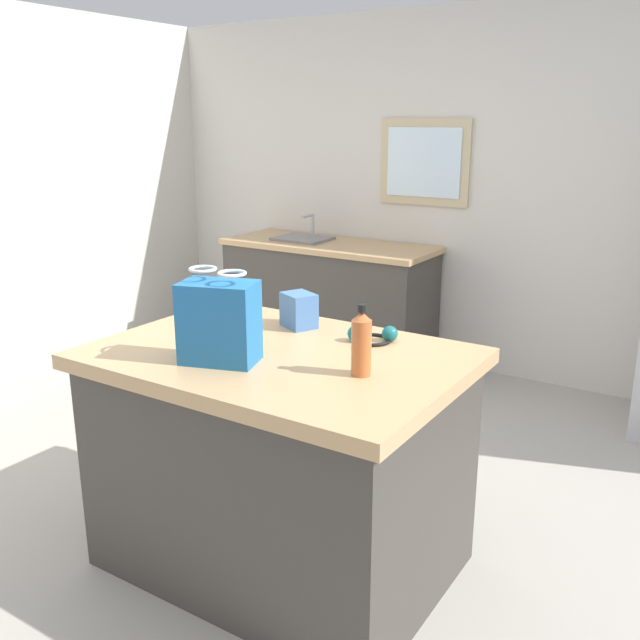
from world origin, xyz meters
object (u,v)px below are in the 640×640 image
Objects in this scene: kitchen_island at (279,459)px; ear_defenders at (373,336)px; shopping_bag at (219,322)px; small_box at (299,310)px; bottle at (361,343)px.

kitchen_island is 6.74× the size of ear_defenders.
ear_defenders is (0.35, 0.51, -0.13)m from shopping_bag.
kitchen_island is 0.65m from shopping_bag.
kitchen_island is at bearing -129.39° from ear_defenders.
ear_defenders is (0.36, -0.01, -0.05)m from small_box.
small_box is at bearing 109.84° from kitchen_island.
kitchen_island is at bearing 63.05° from shopping_bag.
shopping_bag is (-0.10, -0.21, 0.61)m from kitchen_island.
bottle is at bearing -67.47° from ear_defenders.
shopping_bag is 0.52m from small_box.
shopping_bag reaches higher than ear_defenders.
bottle is (0.50, 0.15, -0.04)m from shopping_bag.
shopping_bag reaches higher than small_box.
ear_defenders is at bearing -1.22° from small_box.
small_box is 0.58× the size of bottle.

